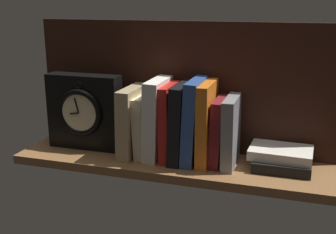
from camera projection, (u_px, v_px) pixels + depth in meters
ground_plane at (173, 163)px, 121.23cm from camera, size 92.43×22.29×2.50cm
back_panel at (183, 87)px, 125.32cm from camera, size 92.43×1.20×38.72cm
book_tan_shortstories at (133, 121)px, 123.40cm from camera, size 4.39×16.55×20.20cm
book_cream_twain at (145, 125)px, 122.59cm from camera, size 4.00×13.32×18.10cm
book_white_catcher at (157, 118)px, 120.79cm from camera, size 4.85×15.62×23.05cm
book_red_requiem at (170, 122)px, 119.88cm from camera, size 3.28×14.47×21.71cm
book_black_skeptic at (181, 122)px, 118.84cm from camera, size 4.27×16.45×22.17cm
book_blue_modern at (194, 121)px, 117.56cm from camera, size 4.42×16.07×23.59cm
book_orange_pandolfini at (207, 123)px, 116.62cm from camera, size 3.31×15.94×22.84cm
book_maroon_dawkins at (219, 131)px, 116.23cm from camera, size 3.66×12.95×18.59cm
book_gray_chess at (231, 131)px, 115.16cm from camera, size 3.52×15.02×19.21cm
framed_clock at (84, 112)px, 127.80cm from camera, size 22.93×7.33×22.93cm
book_stack_side at (281, 158)px, 114.38cm from camera, size 17.29×13.54×5.56cm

